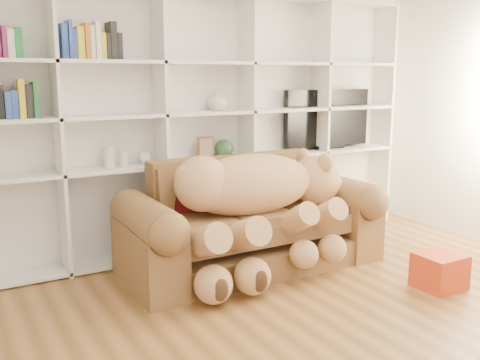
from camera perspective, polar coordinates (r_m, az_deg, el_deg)
floor at (r=3.48m, az=14.27°, el=-17.47°), size 5.00×5.00×0.00m
wall_back at (r=5.15m, az=-4.71°, el=7.86°), size 5.00×0.02×2.70m
bookshelf at (r=4.93m, az=-6.57°, el=7.16°), size 4.43×0.35×2.40m
sofa at (r=4.65m, az=1.10°, el=-5.00°), size 2.21×0.95×0.93m
teddy_bear at (r=4.39m, az=1.88°, el=-1.87°), size 1.72×0.93×1.00m
throw_pillow at (r=4.49m, az=-5.02°, el=-1.42°), size 0.45×0.34×0.41m
gift_box at (r=4.52m, az=20.50°, el=-9.06°), size 0.34×0.32×0.27m
tv at (r=5.82m, az=9.26°, el=6.40°), size 1.06×0.18×0.63m
picture_frame at (r=5.01m, az=-3.70°, el=3.50°), size 0.17×0.06×0.20m
green_vase at (r=5.10m, az=-1.70°, el=3.39°), size 0.18×0.18×0.18m
figurine_tall at (r=4.69m, az=-13.80°, el=2.41°), size 0.10×0.10×0.18m
figurine_short at (r=4.73m, az=-12.34°, el=2.21°), size 0.09×0.09×0.13m
snow_globe at (r=4.79m, az=-10.08°, el=2.35°), size 0.11×0.11×0.11m
shelf_vase at (r=5.02m, az=-2.46°, el=8.49°), size 0.23×0.23×0.19m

